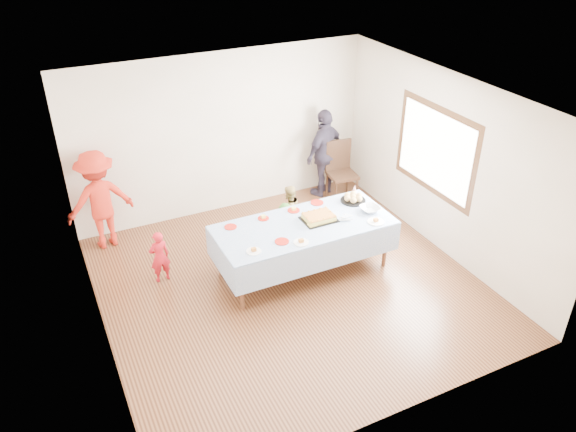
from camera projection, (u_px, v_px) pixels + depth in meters
name	position (u px, v px, depth m)	size (l,w,h in m)	color
ground	(289.00, 285.00, 7.89)	(5.00, 5.00, 0.00)	#402112
room_walls	(293.00, 170.00, 7.02)	(5.04, 5.04, 2.72)	beige
party_table	(304.00, 228.00, 7.83)	(2.50, 1.10, 0.78)	#542F1D
birthday_cake	(319.00, 217.00, 7.89)	(0.48, 0.37, 0.08)	black
rolls_tray	(353.00, 198.00, 8.36)	(0.38, 0.38, 0.11)	black
punch_bowl	(370.00, 209.00, 8.10)	(0.28, 0.28, 0.07)	silver
party_hat	(354.00, 190.00, 8.54)	(0.09, 0.09, 0.15)	white
fork_pile	(346.00, 217.00, 7.90)	(0.24, 0.18, 0.07)	white
plate_red_far_a	(231.00, 227.00, 7.73)	(0.17, 0.17, 0.01)	red
plate_red_far_b	(263.00, 218.00, 7.93)	(0.16, 0.16, 0.01)	red
plate_red_far_c	(294.00, 210.00, 8.13)	(0.18, 0.18, 0.01)	red
plate_red_far_d	(317.00, 203.00, 8.33)	(0.19, 0.19, 0.01)	red
plate_red_near	(282.00, 241.00, 7.41)	(0.19, 0.19, 0.01)	red
plate_white_left	(254.00, 251.00, 7.21)	(0.20, 0.20, 0.01)	white
plate_white_mid	(301.00, 242.00, 7.39)	(0.21, 0.21, 0.01)	white
plate_white_right	(376.00, 222.00, 7.85)	(0.24, 0.24, 0.01)	white
dining_chair	(340.00, 168.00, 9.80)	(0.51, 0.51, 1.07)	black
toddler_left	(160.00, 257.00, 7.80)	(0.29, 0.19, 0.79)	red
toddler_mid	(285.00, 226.00, 8.55)	(0.37, 0.24, 0.75)	#397627
toddler_right	(289.00, 211.00, 8.81)	(0.42, 0.33, 0.87)	tan
adult_left	(99.00, 200.00, 8.41)	(1.01, 0.58, 1.57)	red
adult_right	(325.00, 153.00, 9.86)	(0.94, 0.39, 1.60)	#332C3D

